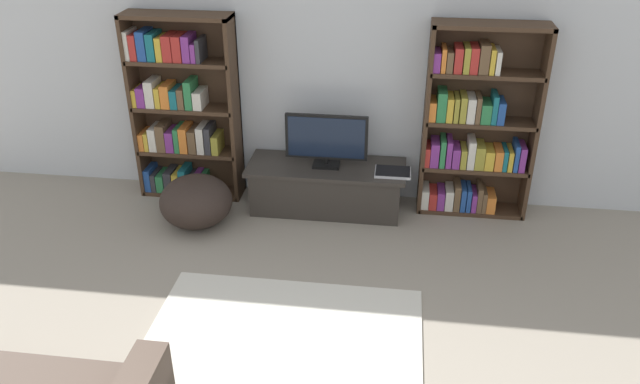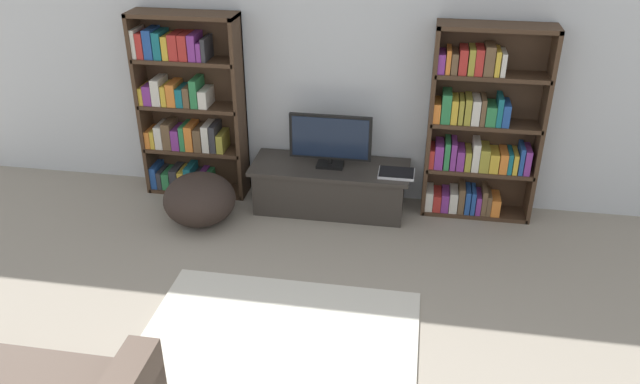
% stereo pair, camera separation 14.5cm
% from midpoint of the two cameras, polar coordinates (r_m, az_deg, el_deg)
% --- Properties ---
extents(wall_back, '(8.80, 0.06, 2.60)m').
position_cam_midpoint_polar(wall_back, '(5.68, 3.36, 11.67)').
color(wall_back, silver).
rests_on(wall_back, ground_plane).
extents(bookshelf_left, '(0.97, 0.30, 1.74)m').
position_cam_midpoint_polar(bookshelf_left, '(6.00, -11.37, 7.54)').
color(bookshelf_left, '#422D1E').
rests_on(bookshelf_left, ground_plane).
extents(bookshelf_right, '(0.97, 0.30, 1.74)m').
position_cam_midpoint_polar(bookshelf_right, '(5.67, 15.03, 5.55)').
color(bookshelf_right, '#422D1E').
rests_on(bookshelf_right, ground_plane).
extents(tv_stand, '(1.44, 0.56, 0.44)m').
position_cam_midpoint_polar(tv_stand, '(5.78, 1.65, 0.48)').
color(tv_stand, '#332D28').
rests_on(tv_stand, ground_plane).
extents(television, '(0.74, 0.16, 0.50)m').
position_cam_midpoint_polar(television, '(5.56, 1.70, 4.79)').
color(television, black).
rests_on(television, tv_stand).
extents(laptop, '(0.32, 0.23, 0.03)m').
position_cam_midpoint_polar(laptop, '(5.56, 7.74, 1.70)').
color(laptop, silver).
rests_on(laptop, tv_stand).
extents(area_rug, '(1.89, 1.57, 0.02)m').
position_cam_midpoint_polar(area_rug, '(4.30, -3.17, -14.34)').
color(area_rug, beige).
rests_on(area_rug, ground_plane).
extents(beanbag_ottoman, '(0.64, 0.64, 0.46)m').
position_cam_midpoint_polar(beanbag_ottoman, '(5.65, -10.23, -0.66)').
color(beanbag_ottoman, '#2D231E').
rests_on(beanbag_ottoman, ground_plane).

